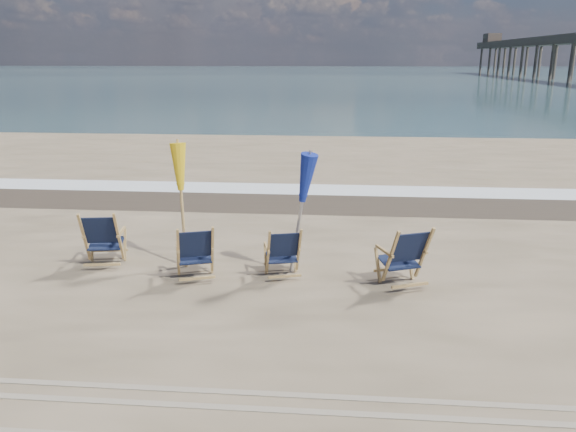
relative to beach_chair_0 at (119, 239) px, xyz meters
name	(u,v)px	position (x,y,z in m)	size (l,w,h in m)	color
ocean	(334,74)	(3.06, 126.38, -0.55)	(400.00, 400.00, 0.00)	#36535A
surf_foam	(306,189)	(3.06, 6.68, -0.55)	(200.00, 1.40, 0.01)	silver
wet_sand_strip	(302,202)	(3.06, 5.18, -0.55)	(200.00, 2.60, 0.00)	#42362A
tire_tracks	(248,426)	(3.06, -4.42, -0.55)	(80.00, 1.30, 0.01)	gray
beach_chair_0	(119,239)	(0.00, 0.00, 0.00)	(0.71, 0.80, 1.10)	#111832
beach_chair_1	(213,252)	(1.84, -0.46, -0.03)	(0.66, 0.75, 1.04)	#111832
beach_chair_2	(299,252)	(3.32, -0.25, -0.07)	(0.62, 0.69, 0.96)	#111832
beach_chair_3	(424,256)	(5.44, -0.44, 0.01)	(0.71, 0.80, 1.12)	#111832
umbrella_yellow	(180,174)	(1.15, 0.24, 1.18)	(0.30, 0.30, 2.27)	#AE8A4E
umbrella_blue	(299,182)	(3.31, -0.07, 1.14)	(0.30, 0.30, 2.22)	#A5A5AD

